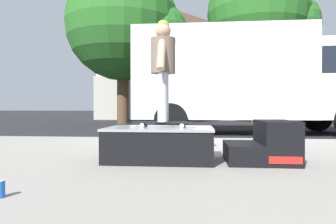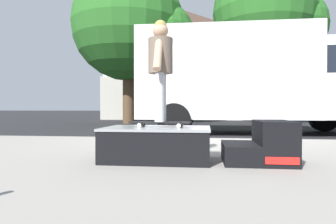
{
  "view_description": "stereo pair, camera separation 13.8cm",
  "coord_description": "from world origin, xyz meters",
  "px_view_note": "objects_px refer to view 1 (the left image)",
  "views": [
    {
      "loc": [
        0.18,
        -7.08,
        0.78
      ],
      "look_at": [
        -0.29,
        -2.1,
        0.71
      ],
      "focal_mm": 32.26,
      "sensor_mm": 36.0,
      "label": 1
    },
    {
      "loc": [
        0.32,
        -7.06,
        0.78
      ],
      "look_at": [
        -0.29,
        -2.1,
        0.71
      ],
      "focal_mm": 32.26,
      "sensor_mm": 36.0,
      "label": 2
    }
  ],
  "objects_px": {
    "street_tree_neighbour": "(129,28)",
    "street_tree_main": "(264,17)",
    "skater_kid": "(163,62)",
    "box_truck": "(253,77)",
    "soda_can": "(0,189)",
    "skateboard": "(163,123)",
    "kicker_ramp": "(266,145)",
    "skate_box": "(160,143)"
  },
  "relations": [
    {
      "from": "skate_box",
      "to": "street_tree_neighbour",
      "type": "xyz_separation_m",
      "value": [
        -2.81,
        10.73,
        4.32
      ]
    },
    {
      "from": "soda_can",
      "to": "box_truck",
      "type": "xyz_separation_m",
      "value": [
        3.11,
        7.21,
        1.52
      ]
    },
    {
      "from": "skateboard",
      "to": "box_truck",
      "type": "xyz_separation_m",
      "value": [
        2.1,
        5.52,
        1.11
      ]
    },
    {
      "from": "street_tree_main",
      "to": "box_truck",
      "type": "bearing_deg",
      "value": -105.58
    },
    {
      "from": "street_tree_neighbour",
      "to": "street_tree_main",
      "type": "bearing_deg",
      "value": -0.92
    },
    {
      "from": "soda_can",
      "to": "box_truck",
      "type": "bearing_deg",
      "value": 66.64
    },
    {
      "from": "skater_kid",
      "to": "box_truck",
      "type": "bearing_deg",
      "value": 69.15
    },
    {
      "from": "skateboard",
      "to": "soda_can",
      "type": "distance_m",
      "value": 2.01
    },
    {
      "from": "skate_box",
      "to": "box_truck",
      "type": "xyz_separation_m",
      "value": [
        2.14,
        5.54,
        1.36
      ]
    },
    {
      "from": "box_truck",
      "to": "street_tree_main",
      "type": "distance_m",
      "value": 6.22
    },
    {
      "from": "skate_box",
      "to": "skater_kid",
      "type": "height_order",
      "value": "skater_kid"
    },
    {
      "from": "street_tree_neighbour",
      "to": "skateboard",
      "type": "bearing_deg",
      "value": -75.12
    },
    {
      "from": "box_truck",
      "to": "soda_can",
      "type": "bearing_deg",
      "value": -113.36
    },
    {
      "from": "skater_kid",
      "to": "street_tree_neighbour",
      "type": "xyz_separation_m",
      "value": [
        -2.85,
        10.71,
        3.31
      ]
    },
    {
      "from": "box_truck",
      "to": "street_tree_main",
      "type": "bearing_deg",
      "value": 74.42
    },
    {
      "from": "kicker_ramp",
      "to": "skateboard",
      "type": "relative_size",
      "value": 1.01
    },
    {
      "from": "soda_can",
      "to": "street_tree_main",
      "type": "height_order",
      "value": "street_tree_main"
    },
    {
      "from": "soda_can",
      "to": "skateboard",
      "type": "bearing_deg",
      "value": 59.09
    },
    {
      "from": "kicker_ramp",
      "to": "box_truck",
      "type": "xyz_separation_m",
      "value": [
        0.85,
        5.54,
        1.37
      ]
    },
    {
      "from": "skater_kid",
      "to": "skate_box",
      "type": "bearing_deg",
      "value": -148.19
    },
    {
      "from": "skater_kid",
      "to": "street_tree_neighbour",
      "type": "bearing_deg",
      "value": 104.88
    },
    {
      "from": "kicker_ramp",
      "to": "street_tree_main",
      "type": "bearing_deg",
      "value": 77.94
    },
    {
      "from": "kicker_ramp",
      "to": "soda_can",
      "type": "relative_size",
      "value": 6.39
    },
    {
      "from": "skate_box",
      "to": "soda_can",
      "type": "distance_m",
      "value": 1.94
    },
    {
      "from": "box_truck",
      "to": "skateboard",
      "type": "bearing_deg",
      "value": -110.85
    },
    {
      "from": "skater_kid",
      "to": "soda_can",
      "type": "xyz_separation_m",
      "value": [
        -1.01,
        -1.69,
        -1.17
      ]
    },
    {
      "from": "soda_can",
      "to": "skater_kid",
      "type": "bearing_deg",
      "value": 59.09
    },
    {
      "from": "skate_box",
      "to": "skateboard",
      "type": "xyz_separation_m",
      "value": [
        0.04,
        0.02,
        0.25
      ]
    },
    {
      "from": "skater_kid",
      "to": "box_truck",
      "type": "height_order",
      "value": "box_truck"
    },
    {
      "from": "street_tree_main",
      "to": "street_tree_neighbour",
      "type": "bearing_deg",
      "value": 179.08
    },
    {
      "from": "kicker_ramp",
      "to": "skateboard",
      "type": "bearing_deg",
      "value": 178.87
    },
    {
      "from": "skate_box",
      "to": "street_tree_neighbour",
      "type": "relative_size",
      "value": 0.17
    },
    {
      "from": "street_tree_neighbour",
      "to": "soda_can",
      "type": "bearing_deg",
      "value": -81.59
    },
    {
      "from": "soda_can",
      "to": "street_tree_neighbour",
      "type": "xyz_separation_m",
      "value": [
        -1.83,
        12.4,
        4.48
      ]
    },
    {
      "from": "skater_kid",
      "to": "soda_can",
      "type": "relative_size",
      "value": 10.09
    },
    {
      "from": "box_truck",
      "to": "street_tree_neighbour",
      "type": "relative_size",
      "value": 0.92
    },
    {
      "from": "skate_box",
      "to": "street_tree_neighbour",
      "type": "distance_m",
      "value": 11.91
    },
    {
      "from": "street_tree_neighbour",
      "to": "box_truck",
      "type": "bearing_deg",
      "value": -46.38
    },
    {
      "from": "street_tree_neighbour",
      "to": "skater_kid",
      "type": "bearing_deg",
      "value": -75.12
    },
    {
      "from": "kicker_ramp",
      "to": "street_tree_neighbour",
      "type": "relative_size",
      "value": 0.11
    },
    {
      "from": "skater_kid",
      "to": "street_tree_main",
      "type": "xyz_separation_m",
      "value": [
        3.52,
        10.61,
        3.62
      ]
    },
    {
      "from": "kicker_ramp",
      "to": "skater_kid",
      "type": "bearing_deg",
      "value": 178.87
    }
  ]
}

